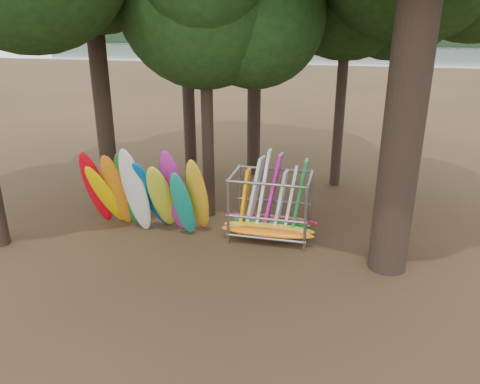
# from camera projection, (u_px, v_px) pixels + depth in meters

# --- Properties ---
(ground) EXTENTS (120.00, 120.00, 0.00)m
(ground) POSITION_uv_depth(u_px,v_px,m) (218.00, 251.00, 14.19)
(ground) COLOR #47331E
(ground) RESTS_ON ground
(lake) EXTENTS (160.00, 160.00, 0.00)m
(lake) POSITION_uv_depth(u_px,v_px,m) (331.00, 65.00, 68.79)
(lake) COLOR gray
(lake) RESTS_ON ground
(far_shore) EXTENTS (160.00, 4.00, 4.00)m
(far_shore) POSITION_uv_depth(u_px,v_px,m) (344.00, 37.00, 113.59)
(far_shore) COLOR black
(far_shore) RESTS_ON ground
(oak_5) EXTENTS (6.19, 6.19, 9.84)m
(oak_5) POSITION_uv_depth(u_px,v_px,m) (204.00, 1.00, 14.32)
(oak_5) COLOR black
(oak_5) RESTS_ON ground
(kayak_row) EXTENTS (4.29, 2.08, 3.19)m
(kayak_row) POSITION_uv_depth(u_px,v_px,m) (144.00, 194.00, 14.90)
(kayak_row) COLOR red
(kayak_row) RESTS_ON ground
(storage_rack) EXTENTS (2.96, 1.56, 2.86)m
(storage_rack) POSITION_uv_depth(u_px,v_px,m) (270.00, 209.00, 14.77)
(storage_rack) COLOR slate
(storage_rack) RESTS_ON ground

